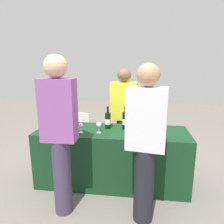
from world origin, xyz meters
name	(u,v)px	position (x,y,z in m)	size (l,w,h in m)	color
ground_plane	(112,181)	(0.00, 0.00, 0.00)	(12.00, 12.00, 0.00)	slate
tasting_table	(112,157)	(0.00, 0.00, 0.38)	(1.99, 0.65, 0.76)	#14381E
wine_bottle_0	(72,117)	(-0.59, 0.16, 0.87)	(0.07, 0.07, 0.32)	black
wine_bottle_1	(108,120)	(-0.07, 0.09, 0.87)	(0.08, 0.08, 0.32)	black
wine_bottle_2	(125,120)	(0.17, 0.08, 0.88)	(0.08, 0.08, 0.33)	black
wine_bottle_3	(150,120)	(0.50, 0.12, 0.88)	(0.07, 0.07, 0.33)	black
wine_glass_0	(70,125)	(-0.53, -0.14, 0.85)	(0.06, 0.06, 0.13)	silver
wine_glass_1	(81,126)	(-0.39, -0.13, 0.85)	(0.07, 0.07, 0.13)	silver
wine_glass_2	(99,125)	(-0.15, -0.11, 0.86)	(0.07, 0.07, 0.14)	silver
wine_glass_3	(160,129)	(0.60, -0.16, 0.86)	(0.07, 0.07, 0.14)	silver
server_pouring	(124,115)	(0.11, 0.55, 0.83)	(0.41, 0.25, 1.55)	black
guest_0	(59,130)	(-0.46, -0.65, 0.95)	(0.35, 0.23, 1.71)	#3F3351
guest_1	(146,140)	(0.42, -0.65, 0.89)	(0.40, 0.26, 1.63)	black
menu_board	(78,133)	(-0.73, 0.84, 0.39)	(0.46, 0.03, 0.77)	white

